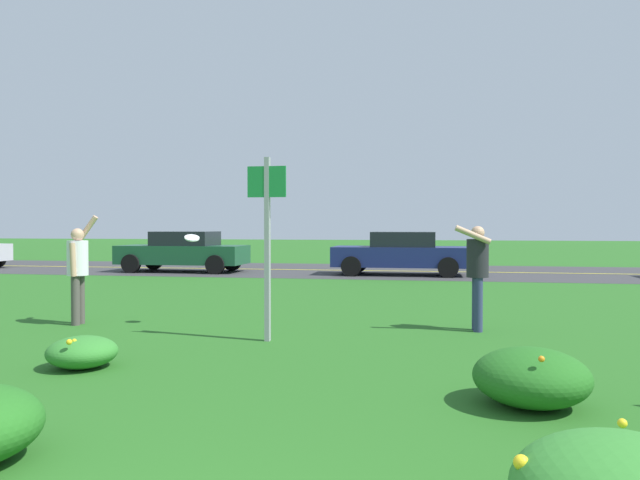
% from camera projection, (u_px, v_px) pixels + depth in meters
% --- Properties ---
extents(ground_plane, '(120.00, 120.00, 0.00)m').
position_uv_depth(ground_plane, '(372.00, 310.00, 12.04)').
color(ground_plane, '#26601E').
extents(highway_strip, '(120.00, 7.52, 0.01)m').
position_uv_depth(highway_strip, '(400.00, 271.00, 22.27)').
color(highway_strip, '#38383A').
rests_on(highway_strip, ground).
extents(highway_center_stripe, '(120.00, 0.16, 0.00)m').
position_uv_depth(highway_center_stripe, '(400.00, 271.00, 22.27)').
color(highway_center_stripe, yellow).
rests_on(highway_center_stripe, ground).
extents(daylily_clump_front_center, '(1.06, 1.09, 0.55)m').
position_uv_depth(daylily_clump_front_center, '(531.00, 377.00, 5.60)').
color(daylily_clump_front_center, '#23661E').
rests_on(daylily_clump_front_center, ground).
extents(daylily_clump_mid_left, '(0.80, 0.81, 0.40)m').
position_uv_depth(daylily_clump_mid_left, '(82.00, 352.00, 7.11)').
color(daylily_clump_mid_left, '#337F2D').
rests_on(daylily_clump_mid_left, ground).
extents(sign_post_near_path, '(0.56, 0.10, 2.63)m').
position_uv_depth(sign_post_near_path, '(267.00, 230.00, 8.73)').
color(sign_post_near_path, '#93969B').
rests_on(sign_post_near_path, ground).
extents(person_thrower_white_shirt, '(0.42, 0.51, 1.83)m').
position_uv_depth(person_thrower_white_shirt, '(78.00, 267.00, 10.22)').
color(person_thrower_white_shirt, silver).
rests_on(person_thrower_white_shirt, ground).
extents(person_catcher_dark_shirt, '(0.56, 0.52, 1.66)m').
position_uv_depth(person_catcher_dark_shirt, '(477.00, 268.00, 9.59)').
color(person_catcher_dark_shirt, '#232328').
rests_on(person_catcher_dark_shirt, ground).
extents(frisbee_white, '(0.26, 0.24, 0.16)m').
position_uv_depth(frisbee_white, '(192.00, 238.00, 10.04)').
color(frisbee_white, white).
extents(car_navy_center_left, '(4.50, 2.00, 1.45)m').
position_uv_depth(car_navy_center_left, '(401.00, 253.00, 20.57)').
color(car_navy_center_left, navy).
rests_on(car_navy_center_left, ground).
extents(car_dark_green_center_right, '(4.50, 2.00, 1.45)m').
position_uv_depth(car_dark_green_center_right, '(183.00, 251.00, 21.99)').
color(car_dark_green_center_right, '#194C2D').
rests_on(car_dark_green_center_right, ground).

